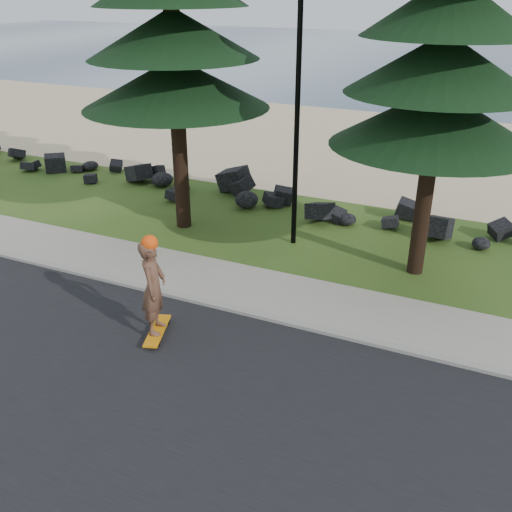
# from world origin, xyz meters

# --- Properties ---
(ground) EXTENTS (160.00, 160.00, 0.00)m
(ground) POSITION_xyz_m (0.00, 0.00, 0.00)
(ground) COLOR #2B4B17
(ground) RESTS_ON ground
(road) EXTENTS (160.00, 7.00, 0.02)m
(road) POSITION_xyz_m (0.00, -4.50, 0.01)
(road) COLOR black
(road) RESTS_ON ground
(kerb) EXTENTS (160.00, 0.20, 0.10)m
(kerb) POSITION_xyz_m (0.00, -0.90, 0.05)
(kerb) COLOR gray
(kerb) RESTS_ON ground
(sidewalk) EXTENTS (160.00, 2.00, 0.08)m
(sidewalk) POSITION_xyz_m (0.00, 0.20, 0.04)
(sidewalk) COLOR gray
(sidewalk) RESTS_ON ground
(beach_sand) EXTENTS (160.00, 15.00, 0.01)m
(beach_sand) POSITION_xyz_m (0.00, 14.50, 0.01)
(beach_sand) COLOR #CFB38A
(beach_sand) RESTS_ON ground
(ocean) EXTENTS (160.00, 58.00, 0.01)m
(ocean) POSITION_xyz_m (0.00, 51.00, 0.00)
(ocean) COLOR #344A63
(ocean) RESTS_ON ground
(seawall_boulders) EXTENTS (60.00, 2.40, 1.10)m
(seawall_boulders) POSITION_xyz_m (0.00, 5.60, 0.00)
(seawall_boulders) COLOR black
(seawall_boulders) RESTS_ON ground
(lamp_post) EXTENTS (0.25, 0.14, 8.14)m
(lamp_post) POSITION_xyz_m (0.00, 3.20, 4.13)
(lamp_post) COLOR black
(lamp_post) RESTS_ON ground
(skateboarder) EXTENTS (0.70, 1.26, 2.29)m
(skateboarder) POSITION_xyz_m (-0.91, -2.43, 1.15)
(skateboarder) COLOR orange
(skateboarder) RESTS_ON ground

